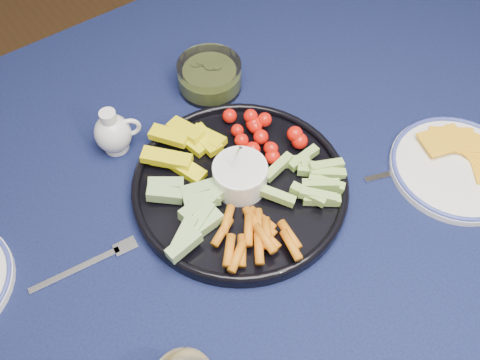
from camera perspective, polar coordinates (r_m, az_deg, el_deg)
dining_table at (r=0.96m, az=-1.82°, el=-3.94°), size 1.67×1.07×0.75m
crudite_platter at (r=0.87m, az=-0.12°, el=-0.42°), size 0.36×0.36×0.11m
creamer_pitcher at (r=0.94m, az=-13.35°, el=4.91°), size 0.08×0.06×0.09m
pickle_bowl at (r=1.03m, az=-3.25°, el=10.91°), size 0.12×0.12×0.06m
cheese_plate at (r=0.97m, az=22.16°, el=1.36°), size 0.22×0.22×0.03m
fork_left at (r=0.85m, az=-15.37°, el=-8.40°), size 0.17×0.03×0.00m
fork_right at (r=0.96m, az=18.66°, el=1.32°), size 0.17×0.08×0.00m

